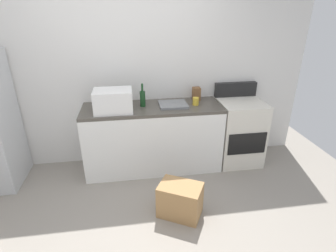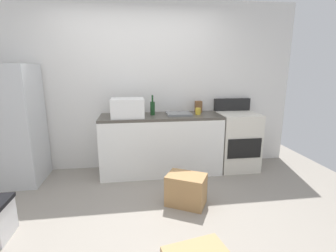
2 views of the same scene
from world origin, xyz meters
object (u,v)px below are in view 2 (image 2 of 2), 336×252
object	(u,v)px
knife_block	(198,107)
cardboard_box_medium	(186,190)
refrigerator	(13,125)
microwave	(128,108)
coffee_mug	(198,111)
stove_oven	(236,140)
wine_bottle	(153,108)

from	to	relation	value
knife_block	cardboard_box_medium	world-z (taller)	knife_block
refrigerator	knife_block	bearing A→B (deg)	4.65
microwave	coffee_mug	size ratio (longest dim) A/B	4.60
cardboard_box_medium	microwave	bearing A→B (deg)	126.40
stove_oven	knife_block	distance (m)	0.81
microwave	knife_block	xyz separation A→B (m)	(1.10, 0.26, -0.05)
microwave	knife_block	size ratio (longest dim) A/B	2.56
wine_bottle	knife_block	world-z (taller)	wine_bottle
coffee_mug	cardboard_box_medium	size ratio (longest dim) A/B	0.23
knife_block	coffee_mug	bearing A→B (deg)	-106.04
knife_block	cardboard_box_medium	bearing A→B (deg)	-110.55
microwave	knife_block	world-z (taller)	microwave
stove_oven	cardboard_box_medium	distance (m)	1.47
cardboard_box_medium	stove_oven	bearing A→B (deg)	44.14
refrigerator	stove_oven	bearing A→B (deg)	0.97
refrigerator	coffee_mug	xyz separation A→B (m)	(2.62, 0.03, 0.13)
refrigerator	microwave	bearing A→B (deg)	-1.59
microwave	coffee_mug	distance (m)	1.06
wine_bottle	refrigerator	bearing A→B (deg)	-177.68
microwave	cardboard_box_medium	size ratio (longest dim) A/B	1.04
microwave	refrigerator	bearing A→B (deg)	178.41
coffee_mug	knife_block	distance (m)	0.20
stove_oven	microwave	size ratio (longest dim) A/B	2.39
knife_block	cardboard_box_medium	distance (m)	1.48
stove_oven	wine_bottle	distance (m)	1.44
wine_bottle	coffee_mug	bearing A→B (deg)	-4.11
stove_oven	coffee_mug	distance (m)	0.81
refrigerator	knife_block	world-z (taller)	refrigerator
refrigerator	wine_bottle	size ratio (longest dim) A/B	5.47
coffee_mug	wine_bottle	bearing A→B (deg)	175.89
stove_oven	microwave	xyz separation A→B (m)	(-1.70, -0.10, 0.57)
coffee_mug	cardboard_box_medium	distance (m)	1.30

